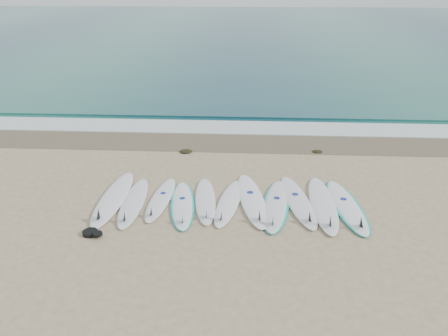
# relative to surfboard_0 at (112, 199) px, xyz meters

# --- Properties ---
(ground) EXTENTS (120.00, 120.00, 0.00)m
(ground) POSITION_rel_surfboard_0_xyz_m (2.83, 0.02, -0.06)
(ground) COLOR tan
(ocean) EXTENTS (120.00, 55.00, 0.03)m
(ocean) POSITION_rel_surfboard_0_xyz_m (2.83, 32.52, -0.05)
(ocean) COLOR #1D5B59
(ocean) RESTS_ON ground
(wet_sand_band) EXTENTS (120.00, 1.80, 0.01)m
(wet_sand_band) POSITION_rel_surfboard_0_xyz_m (2.83, 4.12, -0.06)
(wet_sand_band) COLOR brown
(wet_sand_band) RESTS_ON ground
(foam_band) EXTENTS (120.00, 1.40, 0.04)m
(foam_band) POSITION_rel_surfboard_0_xyz_m (2.83, 5.52, -0.04)
(foam_band) COLOR silver
(foam_band) RESTS_ON ground
(wave_crest) EXTENTS (120.00, 1.00, 0.10)m
(wave_crest) POSITION_rel_surfboard_0_xyz_m (2.83, 7.02, -0.01)
(wave_crest) COLOR #1D5B59
(wave_crest) RESTS_ON ground
(surfboard_0) EXTENTS (0.65, 2.90, 0.37)m
(surfboard_0) POSITION_rel_surfboard_0_xyz_m (0.00, 0.00, 0.00)
(surfboard_0) COLOR white
(surfboard_0) RESTS_ON ground
(surfboard_1) EXTENTS (0.61, 2.53, 0.32)m
(surfboard_1) POSITION_rel_surfboard_0_xyz_m (0.54, -0.15, -0.01)
(surfboard_1) COLOR white
(surfboard_1) RESTS_ON ground
(surfboard_2) EXTENTS (0.64, 2.32, 0.29)m
(surfboard_2) POSITION_rel_surfboard_0_xyz_m (1.16, 0.06, -0.01)
(surfboard_2) COLOR white
(surfboard_2) RESTS_ON ground
(surfboard_3) EXTENTS (0.90, 2.43, 0.30)m
(surfboard_3) POSITION_rel_surfboard_0_xyz_m (1.73, -0.16, -0.02)
(surfboard_3) COLOR white
(surfboard_3) RESTS_ON ground
(surfboard_4) EXTENTS (0.77, 2.41, 0.30)m
(surfboard_4) POSITION_rel_surfboard_0_xyz_m (2.26, 0.05, -0.01)
(surfboard_4) COLOR white
(surfboard_4) RESTS_ON ground
(surfboard_5) EXTENTS (0.85, 2.43, 0.31)m
(surfboard_5) POSITION_rel_surfboard_0_xyz_m (2.81, -0.03, -0.01)
(surfboard_5) COLOR white
(surfboard_5) RESTS_ON ground
(surfboard_6) EXTENTS (1.02, 2.85, 0.36)m
(surfboard_6) POSITION_rel_surfboard_0_xyz_m (3.39, 0.12, -0.00)
(surfboard_6) COLOR white
(surfboard_6) RESTS_ON ground
(surfboard_7) EXTENTS (0.96, 2.67, 0.33)m
(surfboard_7) POSITION_rel_surfboard_0_xyz_m (3.94, -0.07, -0.01)
(surfboard_7) COLOR white
(surfboard_7) RESTS_ON ground
(surfboard_8) EXTENTS (0.98, 2.73, 0.34)m
(surfboard_8) POSITION_rel_surfboard_0_xyz_m (4.49, 0.10, -0.00)
(surfboard_8) COLOR white
(surfboard_8) RESTS_ON ground
(surfboard_9) EXTENTS (0.59, 2.84, 0.36)m
(surfboard_9) POSITION_rel_surfboard_0_xyz_m (5.06, -0.01, -0.00)
(surfboard_9) COLOR white
(surfboard_9) RESTS_ON ground
(surfboard_10) EXTENTS (0.93, 2.73, 0.34)m
(surfboard_10) POSITION_rel_surfboard_0_xyz_m (5.62, -0.04, -0.01)
(surfboard_10) COLOR white
(surfboard_10) RESTS_ON ground
(seaweed_near) EXTENTS (0.39, 0.30, 0.08)m
(seaweed_near) POSITION_rel_surfboard_0_xyz_m (1.36, 3.19, -0.03)
(seaweed_near) COLOR black
(seaweed_near) RESTS_ON ground
(seaweed_far) EXTENTS (0.32, 0.25, 0.06)m
(seaweed_far) POSITION_rel_surfboard_0_xyz_m (5.40, 3.41, -0.03)
(seaweed_far) COLOR black
(seaweed_far) RESTS_ON ground
(leash_coil) EXTENTS (0.46, 0.36, 0.11)m
(leash_coil) POSITION_rel_surfboard_0_xyz_m (-0.02, -1.48, -0.01)
(leash_coil) COLOR black
(leash_coil) RESTS_ON ground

